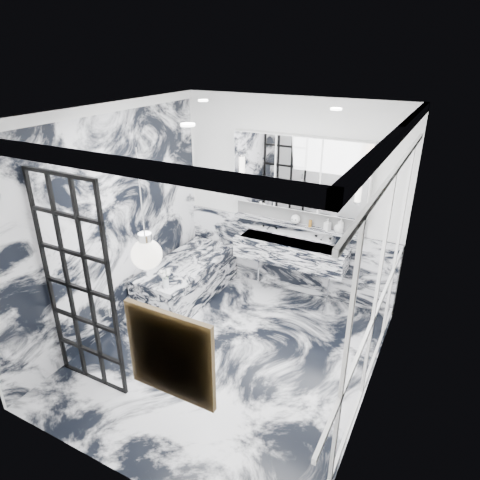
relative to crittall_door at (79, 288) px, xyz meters
The scene contains 25 objects.
floor 1.92m from the crittall_door, 43.63° to the left, with size 3.60×3.60×0.00m, color white.
ceiling 2.23m from the crittall_door, 43.63° to the left, with size 3.60×3.60×0.00m, color white.
wall_back 3.06m from the crittall_door, 68.89° to the left, with size 3.60×3.60×0.00m, color white.
wall_front 1.35m from the crittall_door, 34.34° to the right, with size 3.60×3.60×0.00m, color white.
wall_left 1.18m from the crittall_door, 115.49° to the left, with size 3.60×3.60×0.00m, color white.
wall_right 2.91m from the crittall_door, 21.22° to the left, with size 3.60×3.60×0.00m, color white.
marble_clad_back 3.10m from the crittall_door, 68.71° to the left, with size 3.18×0.05×1.05m, color white.
marble_clad_left 1.17m from the crittall_door, 114.82° to the left, with size 0.02×3.56×2.68m, color white.
panel_molding 2.88m from the crittall_door, 21.37° to the left, with size 0.03×3.40×2.30m, color white.
soap_bottle_a 3.34m from the crittall_door, 55.74° to the left, with size 0.08×0.08×0.21m, color #8C5919.
soap_bottle_b 3.24m from the crittall_door, 58.36° to the left, with size 0.08×0.08×0.17m, color #4C4C51.
soap_bottle_c 3.32m from the crittall_door, 56.08° to the left, with size 0.13×0.13×0.16m, color silver.
face_pot 3.03m from the crittall_door, 65.77° to the left, with size 0.13×0.13×0.13m, color white.
amber_bottle 3.12m from the crittall_door, 62.17° to the left, with size 0.04×0.04×0.10m, color #8C5919.
flower_vase 1.37m from the crittall_door, 86.15° to the left, with size 0.08×0.08×0.12m, color silver.
crittall_door is the anchor object (origin of this frame).
artwork 1.84m from the crittall_door, 23.11° to the right, with size 0.58×0.06×0.58m, color #B65C12.
pendant_light 1.46m from the crittall_door, 14.41° to the right, with size 0.23×0.23×0.23m, color white.
trough_sink 2.92m from the crittall_door, 64.35° to the left, with size 1.60×0.45×0.30m, color silver.
ledge 3.04m from the crittall_door, 65.70° to the left, with size 1.90×0.14×0.04m, color silver.
subway_tile 3.09m from the crittall_door, 66.17° to the left, with size 1.90×0.03×0.23m, color white.
mirror_cabinet 3.11m from the crittall_door, 65.74° to the left, with size 1.90×0.16×1.00m, color white.
sconce_left 2.78m from the crittall_door, 80.88° to the left, with size 0.07×0.07×0.40m, color white.
sconce_right 3.44m from the crittall_door, 52.30° to the left, with size 0.07×0.07×0.40m, color white.
bathtub 2.14m from the crittall_door, 92.21° to the left, with size 0.75×1.65×0.55m, color silver.
Camera 1 is at (2.03, -3.55, 3.37)m, focal length 32.00 mm.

